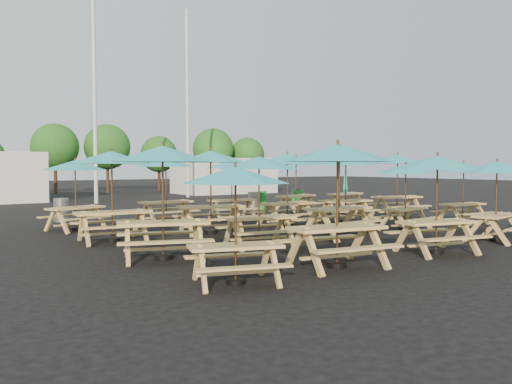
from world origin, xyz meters
TOP-DOWN VIEW (x-y plane):
  - ground at (0.00, 0.00)m, footprint 120.00×120.00m
  - picnic_unit_0 at (-5.50, -5.98)m, footprint 2.34×2.34m
  - picnic_unit_1 at (-5.61, -3.18)m, footprint 2.87×2.87m
  - picnic_unit_2 at (-5.70, -0.07)m, footprint 2.41×2.41m
  - picnic_unit_3 at (-5.89, 2.92)m, footprint 2.61×2.61m
  - picnic_unit_4 at (-3.08, -5.92)m, footprint 2.61×2.61m
  - picnic_unit_5 at (-2.92, -2.94)m, footprint 2.44×2.44m
  - picnic_unit_6 at (-2.71, -0.08)m, footprint 2.71×2.71m
  - picnic_unit_7 at (-2.73, 3.12)m, footprint 2.28×2.28m
  - picnic_unit_8 at (-0.09, -6.05)m, footprint 2.51×2.51m
  - picnic_unit_9 at (-0.15, -2.90)m, footprint 2.53×2.53m
  - picnic_unit_10 at (0.14, -0.15)m, footprint 2.35×2.35m
  - picnic_unit_11 at (-0.14, 2.92)m, footprint 2.42×2.42m
  - picnic_unit_12 at (2.89, -5.76)m, footprint 2.30×2.30m
  - picnic_unit_13 at (2.67, -2.92)m, footprint 2.16×2.16m
  - picnic_unit_14 at (2.71, -0.23)m, footprint 2.51×2.51m
  - picnic_unit_15 at (3.01, 2.98)m, footprint 2.77×2.77m
  - picnic_unit_17 at (5.75, -2.89)m, footprint 2.09×2.09m
  - picnic_unit_18 at (5.64, -0.09)m, footprint 2.67×2.67m
  - picnic_unit_19 at (5.78, 2.93)m, footprint 2.24×2.06m
  - waste_bin_0 at (-5.68, 5.78)m, footprint 0.53×0.53m
  - waste_bin_1 at (2.71, 5.68)m, footprint 0.53×0.53m
  - waste_bin_2 at (3.26, 5.88)m, footprint 0.53×0.53m
  - waste_bin_3 at (5.50, 6.01)m, footprint 0.53×0.53m
  - waste_bin_4 at (5.54, 5.93)m, footprint 0.53×0.53m
  - mast_0 at (-2.00, 14.00)m, footprint 0.20×0.20m
  - mast_1 at (4.50, 16.00)m, footprint 0.20×0.20m
  - event_tent_1 at (9.00, 19.00)m, footprint 7.00×4.00m
  - tree_3 at (-1.75, 24.72)m, footprint 3.36×3.36m
  - tree_4 at (1.90, 24.26)m, footprint 3.41×3.41m
  - tree_5 at (6.22, 24.67)m, footprint 2.94×2.94m
  - tree_6 at (10.23, 22.90)m, footprint 3.38×3.38m
  - tree_7 at (13.63, 22.92)m, footprint 2.95×2.95m

SIDE VIEW (x-z plane):
  - ground at x=0.00m, z-range 0.00..0.00m
  - waste_bin_0 at x=-5.68m, z-range 0.00..0.85m
  - waste_bin_1 at x=2.71m, z-range 0.00..0.85m
  - waste_bin_2 at x=3.26m, z-range 0.00..0.85m
  - waste_bin_3 at x=5.50m, z-range 0.00..0.85m
  - waste_bin_4 at x=5.54m, z-range 0.00..0.85m
  - picnic_unit_19 at x=5.78m, z-range -0.22..2.21m
  - event_tent_1 at x=9.00m, z-range 0.00..2.60m
  - picnic_unit_0 at x=-5.50m, z-range 0.75..2.79m
  - picnic_unit_13 at x=2.67m, z-range 0.77..2.88m
  - picnic_unit_17 at x=5.75m, z-range 0.79..2.96m
  - picnic_unit_12 at x=2.89m, z-range 0.79..2.96m
  - picnic_unit_3 at x=-5.89m, z-range 0.82..3.04m
  - picnic_unit_11 at x=-0.14m, z-range 0.84..3.12m
  - picnic_unit_8 at x=-0.09m, z-range 0.84..3.13m
  - picnic_unit_5 at x=-2.92m, z-range 0.84..3.13m
  - picnic_unit_7 at x=-2.73m, z-range 0.86..3.22m
  - picnic_unit_14 at x=2.71m, z-range 0.89..3.30m
  - picnic_unit_15 at x=3.01m, z-range 0.89..3.33m
  - picnic_unit_2 at x=-5.70m, z-range 0.90..3.35m
  - picnic_unit_10 at x=0.14m, z-range 0.90..3.35m
  - picnic_unit_4 at x=-3.08m, z-range 0.91..3.39m
  - picnic_unit_1 at x=-5.61m, z-range 0.91..3.40m
  - picnic_unit_18 at x=5.64m, z-range 0.91..3.41m
  - picnic_unit_6 at x=-2.71m, z-range 0.92..3.43m
  - picnic_unit_9 at x=-0.15m, z-range 0.94..3.52m
  - tree_5 at x=6.22m, z-range 0.75..5.20m
  - tree_7 at x=13.63m, z-range 0.75..5.23m
  - tree_3 at x=-1.75m, z-range 0.86..5.95m
  - tree_6 at x=10.23m, z-range 0.86..5.99m
  - tree_4 at x=1.90m, z-range 0.87..6.04m
  - mast_0 at x=-2.00m, z-range 0.00..12.00m
  - mast_1 at x=4.50m, z-range 0.00..12.00m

